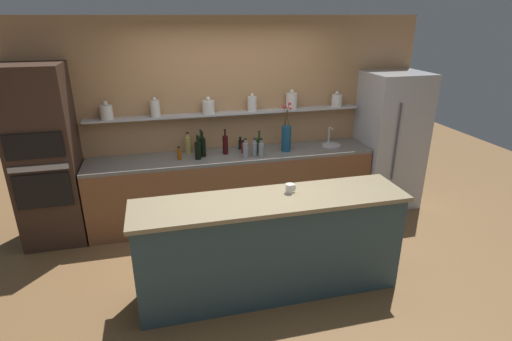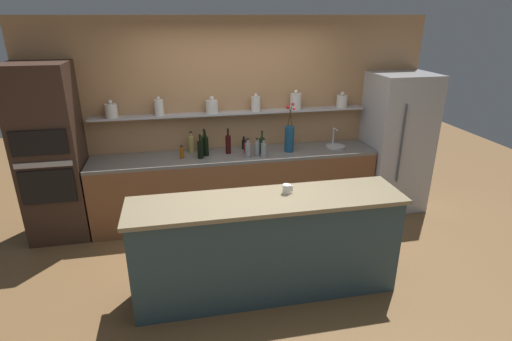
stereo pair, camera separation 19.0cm
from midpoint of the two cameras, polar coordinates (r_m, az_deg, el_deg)
name	(u,v)px [view 1 (the left image)]	position (r m, az deg, el deg)	size (l,w,h in m)	color
ground_plane	(261,268)	(4.51, -0.59, -13.81)	(12.00, 12.00, 0.00)	brown
back_wall_unit	(231,118)	(5.41, -4.65, 7.45)	(5.20, 0.28, 2.60)	tan
back_counter_unit	(233,187)	(5.34, -4.28, -2.31)	(3.67, 0.62, 0.92)	brown
island_counter	(271,246)	(3.93, 0.68, -10.74)	(2.58, 0.61, 1.02)	#334C56
refrigerator	(390,141)	(5.92, 17.73, 4.09)	(0.80, 0.73, 1.89)	#B7B7BC
oven_tower	(45,158)	(5.25, -28.82, 1.57)	(0.69, 0.64, 2.12)	#3D281E
flower_vase	(286,137)	(5.24, 3.29, 4.80)	(0.12, 0.15, 0.64)	navy
sink_fixture	(331,144)	(5.56, 9.70, 3.76)	(0.26, 0.26, 0.25)	#B7B7BC
bottle_sauce_0	(243,148)	(5.18, -2.88, 3.26)	(0.05, 0.05, 0.18)	maroon
bottle_wine_1	(203,147)	(5.10, -8.69, 3.34)	(0.08, 0.08, 0.33)	black
bottle_spirit_2	(188,145)	(5.24, -10.72, 3.63)	(0.07, 0.07, 0.28)	tan
bottle_spirit_3	(261,149)	(5.04, -0.33, 3.03)	(0.07, 0.07, 0.23)	gray
bottle_sauce_4	(179,154)	(5.05, -11.99, 2.30)	(0.05, 0.05, 0.17)	#9E4C0A
bottle_wine_5	(201,144)	(5.24, -8.88, 3.72)	(0.08, 0.08, 0.31)	#193814
bottle_wine_6	(225,144)	(5.15, -5.46, 3.72)	(0.07, 0.07, 0.33)	#380C0C
bottle_spirit_7	(254,148)	(5.08, -1.29, 3.16)	(0.07, 0.07, 0.23)	gray
bottle_sauce_8	(240,144)	(5.34, -3.27, 3.79)	(0.05, 0.05, 0.17)	black
bottle_wine_9	(198,150)	(5.01, -9.39, 2.87)	(0.08, 0.08, 0.31)	black
bottle_spirit_10	(246,150)	(5.01, -2.60, 2.98)	(0.07, 0.07, 0.25)	gray
bottle_wine_11	(259,145)	(5.17, -0.60, 3.67)	(0.07, 0.07, 0.30)	#193814
coffee_mug	(290,188)	(3.79, 3.42, -2.57)	(0.10, 0.08, 0.09)	silver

